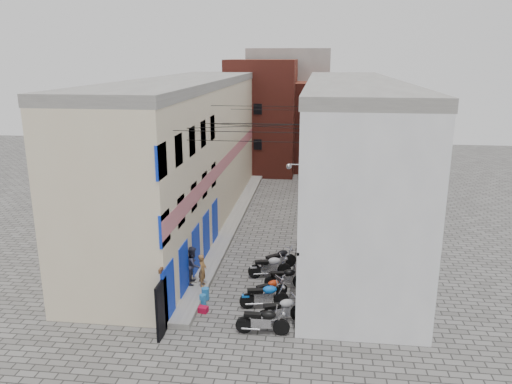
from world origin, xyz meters
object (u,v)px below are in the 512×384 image
at_px(person_b, 193,265).
at_px(water_jug_near, 203,300).
at_px(motorcycle_c, 264,294).
at_px(motorcycle_g, 279,259).
at_px(motorcycle_a, 263,320).
at_px(red_crate, 203,309).
at_px(motorcycle_e, 285,277).
at_px(water_jug_far, 205,294).
at_px(motorcycle_d, 269,288).
at_px(motorcycle_f, 270,265).
at_px(motorcycle_b, 281,309).
at_px(person_a, 203,270).

distance_m(person_b, water_jug_near, 1.97).
bearing_deg(motorcycle_c, motorcycle_g, 164.58).
distance_m(motorcycle_a, red_crate, 3.01).
distance_m(person_b, red_crate, 2.60).
xyz_separation_m(motorcycle_e, water_jug_far, (-3.38, -1.55, -0.29)).
height_order(motorcycle_c, water_jug_near, motorcycle_c).
relative_size(person_b, water_jug_near, 3.83).
bearing_deg(motorcycle_d, motorcycle_c, -45.01).
height_order(motorcycle_c, motorcycle_f, motorcycle_c).
height_order(motorcycle_g, person_b, person_b).
distance_m(motorcycle_f, red_crate, 4.49).
bearing_deg(red_crate, motorcycle_b, -7.96).
bearing_deg(motorcycle_b, person_b, -146.72).
bearing_deg(red_crate, water_jug_far, 97.58).
bearing_deg(red_crate, motorcycle_g, 59.09).
bearing_deg(motorcycle_e, person_b, -92.80).
bearing_deg(motorcycle_a, motorcycle_g, 178.34).
relative_size(motorcycle_f, red_crate, 5.27).
xyz_separation_m(motorcycle_d, person_a, (-3.08, 0.43, 0.48)).
xyz_separation_m(motorcycle_a, water_jug_near, (-2.80, 1.99, -0.38)).
xyz_separation_m(motorcycle_g, person_a, (-3.23, -2.69, 0.39)).
bearing_deg(motorcycle_g, person_b, -97.55).
bearing_deg(motorcycle_d, water_jug_far, -117.93).
bearing_deg(person_b, motorcycle_e, -87.71).
relative_size(motorcycle_d, red_crate, 4.51).
relative_size(motorcycle_e, person_a, 1.28).
relative_size(motorcycle_f, person_a, 1.41).
relative_size(motorcycle_a, water_jug_near, 4.59).
distance_m(motorcycle_a, motorcycle_c, 2.06).
bearing_deg(water_jug_far, motorcycle_g, 50.04).
bearing_deg(motorcycle_c, red_crate, -85.38).
bearing_deg(water_jug_near, motorcycle_c, 1.50).
height_order(motorcycle_b, motorcycle_f, motorcycle_b).
bearing_deg(motorcycle_d, red_crate, -95.61).
relative_size(water_jug_near, water_jug_far, 0.88).
bearing_deg(motorcycle_f, motorcycle_g, 142.59).
height_order(motorcycle_c, motorcycle_e, motorcycle_c).
relative_size(person_b, water_jug_far, 3.36).
xyz_separation_m(motorcycle_a, red_crate, (-2.65, 1.35, -0.48)).
distance_m(motorcycle_f, motorcycle_g, 0.96).
bearing_deg(motorcycle_a, water_jug_far, -132.04).
bearing_deg(red_crate, person_a, 102.89).
bearing_deg(red_crate, motorcycle_a, -26.93).
xyz_separation_m(motorcycle_a, person_a, (-3.10, 3.30, 0.39)).
bearing_deg(red_crate, motorcycle_e, 39.88).
bearing_deg(water_jug_far, motorcycle_e, 24.67).
distance_m(motorcycle_b, motorcycle_c, 1.42).
bearing_deg(motorcycle_b, water_jug_far, -139.56).
relative_size(motorcycle_b, motorcycle_f, 1.01).
height_order(motorcycle_a, water_jug_near, motorcycle_a).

